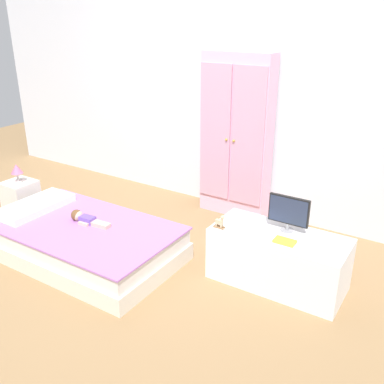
{
  "coord_description": "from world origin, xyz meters",
  "views": [
    {
      "loc": [
        2.11,
        -2.31,
        1.94
      ],
      "look_at": [
        0.36,
        0.43,
        0.6
      ],
      "focal_mm": 40.67,
      "sensor_mm": 36.0,
      "label": 1
    }
  ],
  "objects_px": {
    "doll": "(83,218)",
    "nightstand": "(22,201)",
    "wardrobe": "(236,137)",
    "book_yellow": "(285,241)",
    "bed": "(85,241)",
    "rocking_horse_toy": "(220,222)",
    "tv_stand": "(278,259)",
    "table_lamp": "(17,170)",
    "tv_monitor": "(289,212)"
  },
  "relations": [
    {
      "from": "nightstand",
      "to": "table_lamp",
      "type": "height_order",
      "value": "table_lamp"
    },
    {
      "from": "nightstand",
      "to": "tv_monitor",
      "type": "relative_size",
      "value": 1.35
    },
    {
      "from": "wardrobe",
      "to": "rocking_horse_toy",
      "type": "relative_size",
      "value": 14.9
    },
    {
      "from": "table_lamp",
      "to": "book_yellow",
      "type": "relative_size",
      "value": 1.18
    },
    {
      "from": "rocking_horse_toy",
      "to": "book_yellow",
      "type": "relative_size",
      "value": 0.71
    },
    {
      "from": "book_yellow",
      "to": "wardrobe",
      "type": "bearing_deg",
      "value": 131.68
    },
    {
      "from": "tv_stand",
      "to": "doll",
      "type": "bearing_deg",
      "value": -163.78
    },
    {
      "from": "tv_monitor",
      "to": "wardrobe",
      "type": "bearing_deg",
      "value": 135.28
    },
    {
      "from": "rocking_horse_toy",
      "to": "bed",
      "type": "bearing_deg",
      "value": -162.25
    },
    {
      "from": "nightstand",
      "to": "table_lamp",
      "type": "relative_size",
      "value": 2.3
    },
    {
      "from": "nightstand",
      "to": "book_yellow",
      "type": "distance_m",
      "value": 2.66
    },
    {
      "from": "rocking_horse_toy",
      "to": "table_lamp",
      "type": "bearing_deg",
      "value": -175.09
    },
    {
      "from": "nightstand",
      "to": "rocking_horse_toy",
      "type": "height_order",
      "value": "rocking_horse_toy"
    },
    {
      "from": "rocking_horse_toy",
      "to": "book_yellow",
      "type": "height_order",
      "value": "rocking_horse_toy"
    },
    {
      "from": "doll",
      "to": "tv_monitor",
      "type": "bearing_deg",
      "value": 18.53
    },
    {
      "from": "doll",
      "to": "book_yellow",
      "type": "distance_m",
      "value": 1.69
    },
    {
      "from": "wardrobe",
      "to": "tv_stand",
      "type": "relative_size",
      "value": 1.61
    },
    {
      "from": "nightstand",
      "to": "tv_stand",
      "type": "height_order",
      "value": "tv_stand"
    },
    {
      "from": "doll",
      "to": "rocking_horse_toy",
      "type": "bearing_deg",
      "value": 14.82
    },
    {
      "from": "tv_stand",
      "to": "table_lamp",
      "type": "bearing_deg",
      "value": -172.5
    },
    {
      "from": "table_lamp",
      "to": "nightstand",
      "type": "bearing_deg",
      "value": -90.0
    },
    {
      "from": "doll",
      "to": "nightstand",
      "type": "height_order",
      "value": "nightstand"
    },
    {
      "from": "tv_stand",
      "to": "wardrobe",
      "type": "bearing_deg",
      "value": 132.18
    },
    {
      "from": "bed",
      "to": "nightstand",
      "type": "xyz_separation_m",
      "value": [
        -1.03,
        0.17,
        0.06
      ]
    },
    {
      "from": "bed",
      "to": "wardrobe",
      "type": "relative_size",
      "value": 0.98
    },
    {
      "from": "nightstand",
      "to": "wardrobe",
      "type": "height_order",
      "value": "wardrobe"
    },
    {
      "from": "table_lamp",
      "to": "wardrobe",
      "type": "bearing_deg",
      "value": 37.9
    },
    {
      "from": "tv_monitor",
      "to": "table_lamp",
      "type": "bearing_deg",
      "value": -170.9
    },
    {
      "from": "table_lamp",
      "to": "book_yellow",
      "type": "xyz_separation_m",
      "value": [
        2.64,
        0.24,
        -0.11
      ]
    },
    {
      "from": "rocking_horse_toy",
      "to": "nightstand",
      "type": "bearing_deg",
      "value": -175.09
    },
    {
      "from": "doll",
      "to": "rocking_horse_toy",
      "type": "distance_m",
      "value": 1.2
    },
    {
      "from": "nightstand",
      "to": "wardrobe",
      "type": "bearing_deg",
      "value": 37.9
    },
    {
      "from": "rocking_horse_toy",
      "to": "doll",
      "type": "bearing_deg",
      "value": -165.18
    },
    {
      "from": "tv_stand",
      "to": "nightstand",
      "type": "bearing_deg",
      "value": -172.5
    },
    {
      "from": "table_lamp",
      "to": "tv_monitor",
      "type": "height_order",
      "value": "tv_monitor"
    },
    {
      "from": "nightstand",
      "to": "book_yellow",
      "type": "relative_size",
      "value": 2.71
    },
    {
      "from": "nightstand",
      "to": "wardrobe",
      "type": "xyz_separation_m",
      "value": [
        1.68,
        1.31,
        0.6
      ]
    },
    {
      "from": "book_yellow",
      "to": "table_lamp",
      "type": "bearing_deg",
      "value": -174.91
    },
    {
      "from": "tv_monitor",
      "to": "rocking_horse_toy",
      "type": "bearing_deg",
      "value": -152.66
    },
    {
      "from": "table_lamp",
      "to": "wardrobe",
      "type": "distance_m",
      "value": 2.15
    },
    {
      "from": "tv_stand",
      "to": "book_yellow",
      "type": "bearing_deg",
      "value": -53.5
    },
    {
      "from": "bed",
      "to": "table_lamp",
      "type": "height_order",
      "value": "table_lamp"
    },
    {
      "from": "doll",
      "to": "rocking_horse_toy",
      "type": "xyz_separation_m",
      "value": [
        1.15,
        0.3,
        0.14
      ]
    },
    {
      "from": "doll",
      "to": "table_lamp",
      "type": "xyz_separation_m",
      "value": [
        -0.99,
        0.12,
        0.21
      ]
    },
    {
      "from": "table_lamp",
      "to": "rocking_horse_toy",
      "type": "bearing_deg",
      "value": 4.91
    },
    {
      "from": "bed",
      "to": "tv_stand",
      "type": "relative_size",
      "value": 1.58
    },
    {
      "from": "nightstand",
      "to": "bed",
      "type": "bearing_deg",
      "value": -9.36
    },
    {
      "from": "book_yellow",
      "to": "tv_stand",
      "type": "bearing_deg",
      "value": 126.5
    },
    {
      "from": "table_lamp",
      "to": "rocking_horse_toy",
      "type": "height_order",
      "value": "table_lamp"
    },
    {
      "from": "table_lamp",
      "to": "tv_stand",
      "type": "height_order",
      "value": "table_lamp"
    }
  ]
}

